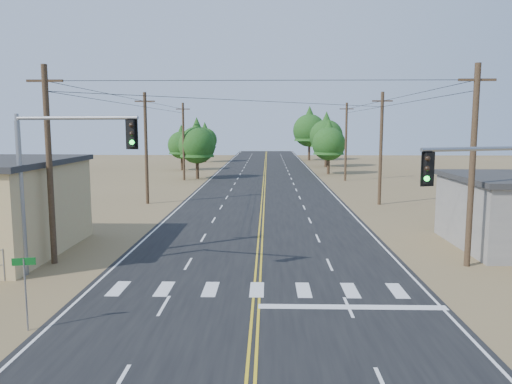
{
  "coord_description": "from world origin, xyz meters",
  "views": [
    {
      "loc": [
        0.46,
        -12.67,
        6.97
      ],
      "look_at": [
        -0.18,
        13.73,
        3.5
      ],
      "focal_mm": 35.0,
      "sensor_mm": 36.0,
      "label": 1
    }
  ],
  "objects": [
    {
      "name": "utility_pole_right_far",
      "position": [
        10.5,
        52.0,
        5.12
      ],
      "size": [
        1.8,
        0.3,
        10.0
      ],
      "color": "#4C3826",
      "rests_on": "ground"
    },
    {
      "name": "tree_left_near",
      "position": [
        -9.0,
        53.74,
        5.03
      ],
      "size": [
        4.93,
        4.93,
        8.22
      ],
      "color": "#3F2D1E",
      "rests_on": "ground"
    },
    {
      "name": "tree_right_near",
      "position": [
        9.35,
        60.68,
        4.96
      ],
      "size": [
        4.86,
        4.86,
        8.1
      ],
      "color": "#3F2D1E",
      "rests_on": "ground"
    },
    {
      "name": "tree_right_far",
      "position": [
        9.0,
        91.1,
        6.86
      ],
      "size": [
        6.72,
        6.72,
        11.21
      ],
      "color": "#3F2D1E",
      "rests_on": "ground"
    },
    {
      "name": "road",
      "position": [
        0.0,
        30.0,
        0.01
      ],
      "size": [
        15.0,
        200.0,
        0.02
      ],
      "primitive_type": "cube",
      "color": "black",
      "rests_on": "ground"
    },
    {
      "name": "street_sign",
      "position": [
        -7.8,
        3.55,
        1.72
      ],
      "size": [
        0.75,
        0.2,
        2.57
      ],
      "rotation": [
        0.0,
        0.0,
        0.22
      ],
      "color": "gray",
      "rests_on": "ground"
    },
    {
      "name": "signal_mast_left",
      "position": [
        -9.26,
        9.56,
        5.11
      ],
      "size": [
        6.09,
        1.83,
        7.55
      ],
      "rotation": [
        0.0,
        0.0,
        -0.25
      ],
      "color": "gray",
      "rests_on": "ground"
    },
    {
      "name": "utility_pole_right_near",
      "position": [
        10.5,
        12.0,
        5.12
      ],
      "size": [
        1.8,
        0.3,
        10.0
      ],
      "color": "#4C3826",
      "rests_on": "ground"
    },
    {
      "name": "utility_pole_left_mid",
      "position": [
        -10.5,
        32.0,
        5.12
      ],
      "size": [
        1.8,
        0.3,
        10.0
      ],
      "color": "#4C3826",
      "rests_on": "ground"
    },
    {
      "name": "tree_right_mid",
      "position": [
        10.53,
        74.31,
        5.87
      ],
      "size": [
        5.76,
        5.76,
        9.6
      ],
      "color": "#3F2D1E",
      "rests_on": "ground"
    },
    {
      "name": "tree_left_mid",
      "position": [
        -13.35,
        66.99,
        4.48
      ],
      "size": [
        4.4,
        4.4,
        7.33
      ],
      "color": "#3F2D1E",
      "rests_on": "ground"
    },
    {
      "name": "utility_pole_left_far",
      "position": [
        -10.5,
        52.0,
        5.12
      ],
      "size": [
        1.8,
        0.3,
        10.0
      ],
      "color": "#4C3826",
      "rests_on": "ground"
    },
    {
      "name": "utility_pole_right_mid",
      "position": [
        10.5,
        32.0,
        5.12
      ],
      "size": [
        1.8,
        0.3,
        10.0
      ],
      "color": "#4C3826",
      "rests_on": "ground"
    },
    {
      "name": "utility_pole_left_near",
      "position": [
        -10.5,
        12.0,
        5.12
      ],
      "size": [
        1.8,
        0.3,
        10.0
      ],
      "color": "#4C3826",
      "rests_on": "ground"
    },
    {
      "name": "tree_left_far",
      "position": [
        -11.95,
        85.59,
        4.82
      ],
      "size": [
        4.73,
        4.73,
        7.89
      ],
      "color": "#3F2D1E",
      "rests_on": "ground"
    }
  ]
}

